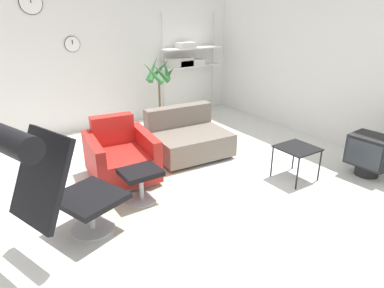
{
  "coord_description": "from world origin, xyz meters",
  "views": [
    {
      "loc": [
        -1.83,
        -2.94,
        2.11
      ],
      "look_at": [
        0.36,
        0.34,
        0.55
      ],
      "focal_mm": 32.0,
      "sensor_mm": 36.0,
      "label": 1
    }
  ],
  "objects_px": {
    "ottoman": "(141,178)",
    "crt_television": "(370,153)",
    "armchair_red": "(121,158)",
    "potted_plant": "(160,97)",
    "side_table": "(297,150)",
    "lounge_chair": "(51,177)",
    "shelf_unit": "(186,59)",
    "couch_low": "(188,139)"
  },
  "relations": [
    {
      "from": "side_table",
      "to": "potted_plant",
      "type": "distance_m",
      "value": 2.88
    },
    {
      "from": "armchair_red",
      "to": "crt_television",
      "type": "height_order",
      "value": "armchair_red"
    },
    {
      "from": "armchair_red",
      "to": "side_table",
      "type": "height_order",
      "value": "armchair_red"
    },
    {
      "from": "potted_plant",
      "to": "shelf_unit",
      "type": "relative_size",
      "value": 0.64
    },
    {
      "from": "lounge_chair",
      "to": "couch_low",
      "type": "relative_size",
      "value": 1.08
    },
    {
      "from": "ottoman",
      "to": "side_table",
      "type": "relative_size",
      "value": 0.95
    },
    {
      "from": "ottoman",
      "to": "shelf_unit",
      "type": "xyz_separation_m",
      "value": [
        2.36,
        2.68,
        0.88
      ]
    },
    {
      "from": "armchair_red",
      "to": "potted_plant",
      "type": "xyz_separation_m",
      "value": [
        1.44,
        1.52,
        0.31
      ]
    },
    {
      "from": "couch_low",
      "to": "shelf_unit",
      "type": "xyz_separation_m",
      "value": [
        1.16,
        1.83,
        0.92
      ]
    },
    {
      "from": "lounge_chair",
      "to": "ottoman",
      "type": "bearing_deg",
      "value": 90.0
    },
    {
      "from": "lounge_chair",
      "to": "armchair_red",
      "type": "height_order",
      "value": "lounge_chair"
    },
    {
      "from": "ottoman",
      "to": "crt_television",
      "type": "height_order",
      "value": "crt_television"
    },
    {
      "from": "lounge_chair",
      "to": "shelf_unit",
      "type": "distance_m",
      "value": 4.55
    },
    {
      "from": "potted_plant",
      "to": "couch_low",
      "type": "bearing_deg",
      "value": -101.39
    },
    {
      "from": "armchair_red",
      "to": "couch_low",
      "type": "distance_m",
      "value": 1.17
    },
    {
      "from": "ottoman",
      "to": "lounge_chair",
      "type": "bearing_deg",
      "value": -160.5
    },
    {
      "from": "ottoman",
      "to": "crt_television",
      "type": "distance_m",
      "value": 3.04
    },
    {
      "from": "armchair_red",
      "to": "lounge_chair",
      "type": "bearing_deg",
      "value": 52.21
    },
    {
      "from": "armchair_red",
      "to": "couch_low",
      "type": "xyz_separation_m",
      "value": [
        1.16,
        0.15,
        -0.03
      ]
    },
    {
      "from": "armchair_red",
      "to": "crt_television",
      "type": "xyz_separation_m",
      "value": [
        2.8,
        -1.8,
        0.04
      ]
    },
    {
      "from": "lounge_chair",
      "to": "side_table",
      "type": "xyz_separation_m",
      "value": [
        2.94,
        -0.26,
        -0.34
      ]
    },
    {
      "from": "crt_television",
      "to": "potted_plant",
      "type": "distance_m",
      "value": 3.6
    },
    {
      "from": "crt_television",
      "to": "potted_plant",
      "type": "height_order",
      "value": "potted_plant"
    },
    {
      "from": "side_table",
      "to": "crt_television",
      "type": "height_order",
      "value": "crt_television"
    },
    {
      "from": "lounge_chair",
      "to": "shelf_unit",
      "type": "xyz_separation_m",
      "value": [
        3.37,
        3.04,
        0.42
      ]
    },
    {
      "from": "crt_television",
      "to": "shelf_unit",
      "type": "distance_m",
      "value": 3.9
    },
    {
      "from": "potted_plant",
      "to": "shelf_unit",
      "type": "xyz_separation_m",
      "value": [
        0.88,
        0.46,
        0.58
      ]
    },
    {
      "from": "armchair_red",
      "to": "side_table",
      "type": "bearing_deg",
      "value": 152.08
    },
    {
      "from": "ottoman",
      "to": "side_table",
      "type": "bearing_deg",
      "value": -17.73
    },
    {
      "from": "side_table",
      "to": "ottoman",
      "type": "bearing_deg",
      "value": 162.27
    },
    {
      "from": "armchair_red",
      "to": "crt_television",
      "type": "distance_m",
      "value": 3.32
    },
    {
      "from": "ottoman",
      "to": "couch_low",
      "type": "xyz_separation_m",
      "value": [
        1.2,
        0.86,
        -0.04
      ]
    },
    {
      "from": "lounge_chair",
      "to": "ottoman",
      "type": "height_order",
      "value": "lounge_chair"
    },
    {
      "from": "couch_low",
      "to": "side_table",
      "type": "xyz_separation_m",
      "value": [
        0.73,
        -1.47,
        0.15
      ]
    },
    {
      "from": "couch_low",
      "to": "ottoman",
      "type": "bearing_deg",
      "value": 39.49
    },
    {
      "from": "side_table",
      "to": "shelf_unit",
      "type": "distance_m",
      "value": 3.41
    },
    {
      "from": "side_table",
      "to": "crt_television",
      "type": "distance_m",
      "value": 1.03
    },
    {
      "from": "ottoman",
      "to": "armchair_red",
      "type": "bearing_deg",
      "value": 86.51
    },
    {
      "from": "side_table",
      "to": "crt_television",
      "type": "bearing_deg",
      "value": -27.73
    },
    {
      "from": "crt_television",
      "to": "side_table",
      "type": "bearing_deg",
      "value": 57.75
    },
    {
      "from": "ottoman",
      "to": "potted_plant",
      "type": "bearing_deg",
      "value": 56.35
    },
    {
      "from": "lounge_chair",
      "to": "ottoman",
      "type": "relative_size",
      "value": 2.82
    }
  ]
}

